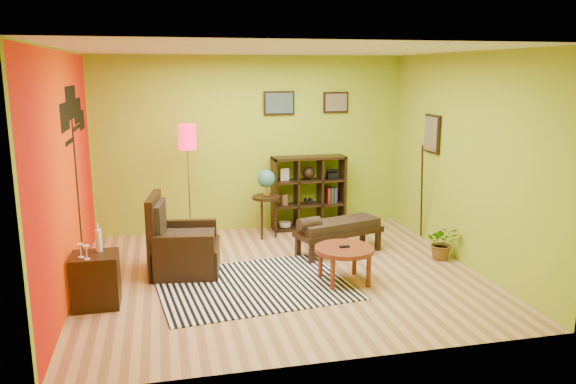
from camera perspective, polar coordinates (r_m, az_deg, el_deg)
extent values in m
plane|color=tan|center=(7.26, -0.69, -8.38)|extent=(5.00, 5.00, 0.00)
cube|color=#98B824|center=(9.08, -3.73, 4.88)|extent=(5.00, 0.04, 2.80)
cube|color=#98B824|center=(4.77, 5.01, -1.87)|extent=(5.00, 0.04, 2.80)
cube|color=#98B824|center=(6.83, -21.69, 1.60)|extent=(0.04, 4.50, 2.80)
cube|color=#98B824|center=(7.81, 17.54, 3.14)|extent=(0.04, 4.50, 2.80)
cube|color=white|center=(6.80, -0.75, 14.27)|extent=(5.00, 4.50, 0.04)
cube|color=#EB3402|center=(6.83, -21.53, 1.61)|extent=(0.01, 4.45, 2.75)
cube|color=black|center=(7.42, -20.56, -0.28)|extent=(0.01, 0.14, 2.10)
cube|color=black|center=(6.79, -21.73, 7.09)|extent=(0.01, 0.65, 0.32)
cube|color=black|center=(7.33, -21.18, 8.47)|extent=(0.01, 0.85, 0.40)
cube|color=black|center=(7.83, -20.60, 7.74)|extent=(0.01, 0.70, 0.32)
cube|color=black|center=(8.19, -20.21, 6.88)|extent=(0.01, 0.50, 0.26)
cube|color=black|center=(9.08, -0.92, 9.02)|extent=(0.50, 0.03, 0.38)
cube|color=#496865|center=(9.05, -0.89, 9.02)|extent=(0.44, 0.01, 0.32)
cube|color=black|center=(9.32, 4.87, 9.07)|extent=(0.42, 0.03, 0.34)
cube|color=#857556|center=(9.30, 4.92, 9.06)|extent=(0.36, 0.01, 0.28)
cube|color=black|center=(8.54, 14.44, 5.75)|extent=(0.03, 0.44, 0.56)
cube|color=#857556|center=(8.53, 14.29, 5.75)|extent=(0.01, 0.38, 0.50)
cylinder|color=black|center=(8.63, 13.43, 0.00)|extent=(0.23, 0.34, 1.46)
cone|color=silver|center=(8.37, 14.13, 4.74)|extent=(0.08, 0.09, 0.16)
cube|color=white|center=(6.92, -3.49, -9.41)|extent=(2.46, 1.99, 0.01)
cylinder|color=maroon|center=(6.92, 5.75, -5.82)|extent=(0.73, 0.73, 0.05)
cylinder|color=maroon|center=(7.27, 6.77, -6.80)|extent=(0.06, 0.06, 0.40)
cylinder|color=maroon|center=(7.12, 3.32, -7.15)|extent=(0.06, 0.06, 0.40)
cylinder|color=maroon|center=(6.87, 8.19, -7.98)|extent=(0.06, 0.06, 0.40)
cylinder|color=maroon|center=(6.71, 4.56, -8.39)|extent=(0.06, 0.06, 0.40)
cube|color=black|center=(6.91, 5.76, -5.53)|extent=(0.12, 0.05, 0.02)
cube|color=black|center=(7.41, -10.24, -6.63)|extent=(0.92, 0.91, 0.37)
cube|color=black|center=(7.36, -13.37, -4.23)|extent=(0.20, 0.81, 1.03)
cube|color=black|center=(7.02, -10.55, -6.77)|extent=(0.75, 0.20, 0.60)
cube|color=black|center=(7.74, -10.01, -4.93)|extent=(0.75, 0.20, 0.60)
cube|color=tan|center=(7.33, -10.09, -4.76)|extent=(0.73, 0.72, 0.13)
cube|color=tan|center=(7.30, -12.87, -2.83)|extent=(0.17, 0.60, 0.47)
cube|color=black|center=(6.61, -18.95, -8.47)|extent=(0.50, 0.46, 0.59)
cylinder|color=white|center=(6.57, -18.69, -4.70)|extent=(0.07, 0.07, 0.25)
cylinder|color=white|center=(6.52, -18.78, -3.39)|extent=(0.02, 0.02, 0.07)
cylinder|color=white|center=(6.45, -20.27, -6.23)|extent=(0.06, 0.06, 0.01)
cylinder|color=white|center=(6.44, -20.31, -5.81)|extent=(0.01, 0.01, 0.09)
cone|color=white|center=(6.42, -20.35, -5.21)|extent=(0.07, 0.07, 0.06)
cylinder|color=white|center=(6.37, -19.73, -6.43)|extent=(0.06, 0.06, 0.01)
cylinder|color=white|center=(6.35, -19.76, -6.01)|extent=(0.01, 0.01, 0.09)
cone|color=white|center=(6.33, -19.81, -5.40)|extent=(0.07, 0.07, 0.06)
cylinder|color=silver|center=(8.64, -9.80, -5.07)|extent=(0.27, 0.27, 0.03)
cylinder|color=silver|center=(8.43, -10.00, 0.25)|extent=(0.03, 0.03, 1.67)
cylinder|color=#F90B31|center=(8.31, -10.20, 5.53)|extent=(0.26, 0.26, 0.37)
cylinder|color=black|center=(8.67, -2.22, -0.56)|extent=(0.44, 0.44, 0.04)
cylinder|color=black|center=(8.75, -1.26, -2.67)|extent=(0.03, 0.03, 0.62)
cylinder|color=black|center=(8.87, -2.66, -2.47)|extent=(0.03, 0.03, 0.62)
cylinder|color=black|center=(8.63, -2.68, -2.89)|extent=(0.03, 0.03, 0.62)
cylinder|color=gold|center=(8.66, -2.22, -0.27)|extent=(0.11, 0.11, 0.02)
cylinder|color=gold|center=(8.65, -2.22, 0.16)|extent=(0.02, 0.02, 0.11)
sphere|color=#1B6B9A|center=(8.61, -2.23, 1.38)|extent=(0.28, 0.28, 0.28)
cube|color=black|center=(9.07, -1.44, -0.24)|extent=(0.04, 0.35, 1.20)
cube|color=black|center=(9.36, 5.53, 0.10)|extent=(0.04, 0.35, 1.20)
cube|color=black|center=(9.34, 2.07, -3.55)|extent=(1.20, 0.35, 0.04)
cube|color=black|center=(9.09, 2.13, 3.50)|extent=(1.20, 0.35, 0.04)
cube|color=black|center=(9.15, 0.89, -0.13)|extent=(0.03, 0.33, 1.12)
cube|color=black|center=(9.25, 3.30, -0.01)|extent=(0.03, 0.33, 1.12)
cube|color=black|center=(9.24, 2.09, -1.28)|extent=(1.12, 0.33, 0.03)
cube|color=black|center=(9.15, 2.11, 1.15)|extent=(1.12, 0.33, 0.03)
cylinder|color=#C6B294|center=(9.22, -0.33, -3.29)|extent=(0.20, 0.20, 0.07)
sphere|color=black|center=(9.13, 2.12, 1.95)|extent=(0.20, 0.20, 0.20)
cube|color=black|center=(9.25, 4.51, 1.68)|extent=(0.18, 0.15, 0.10)
cylinder|color=black|center=(9.21, 1.86, -0.87)|extent=(0.06, 0.12, 0.06)
cylinder|color=black|center=(9.23, 2.34, -0.85)|extent=(0.06, 0.12, 0.06)
ellipsoid|color=#384C26|center=(9.42, 4.43, -2.93)|extent=(0.18, 0.18, 0.09)
cylinder|color=brown|center=(9.12, -0.33, -0.80)|extent=(0.12, 0.12, 0.18)
cube|color=#C6B294|center=(9.04, -0.33, 1.79)|extent=(0.14, 0.03, 0.20)
cube|color=maroon|center=(9.30, 4.06, -0.33)|extent=(0.04, 0.18, 0.26)
cube|color=#1E4C1E|center=(9.31, 4.39, -0.32)|extent=(0.04, 0.18, 0.26)
cube|color=navy|center=(9.33, 4.71, -0.30)|extent=(0.04, 0.18, 0.26)
cube|color=black|center=(8.02, 5.18, -4.02)|extent=(1.36, 0.81, 0.07)
cube|color=tan|center=(8.00, 5.20, -3.33)|extent=(1.25, 0.73, 0.13)
cylinder|color=tan|center=(7.70, 2.14, -3.18)|extent=(0.35, 0.25, 0.16)
cube|color=black|center=(8.54, 7.58, -4.32)|extent=(0.08, 0.08, 0.28)
cube|color=black|center=(7.93, 1.02, -5.52)|extent=(0.08, 0.08, 0.28)
cube|color=black|center=(8.26, 9.12, -4.93)|extent=(0.08, 0.08, 0.28)
cube|color=black|center=(7.63, 2.44, -6.24)|extent=(0.08, 0.08, 0.28)
imported|color=#26661E|center=(8.07, 15.40, -5.32)|extent=(0.57, 0.60, 0.37)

